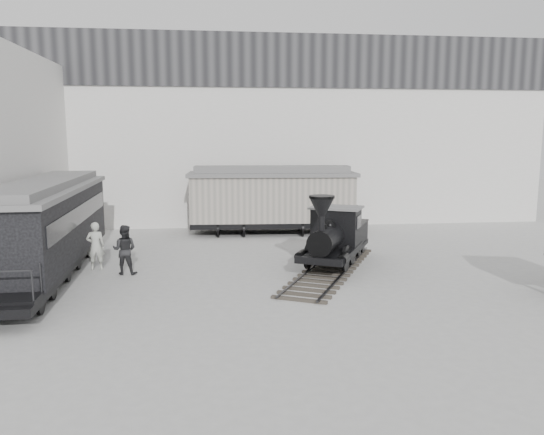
{
  "coord_description": "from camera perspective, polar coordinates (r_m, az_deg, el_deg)",
  "views": [
    {
      "loc": [
        -3.08,
        -16.79,
        5.27
      ],
      "look_at": [
        -0.69,
        4.31,
        2.0
      ],
      "focal_mm": 35.0,
      "sensor_mm": 36.0,
      "label": 1
    }
  ],
  "objects": [
    {
      "name": "passenger_coach",
      "position": [
        22.05,
        -23.1,
        -0.87
      ],
      "size": [
        3.16,
        12.62,
        3.35
      ],
      "rotation": [
        0.0,
        0.0,
        0.04
      ],
      "color": "black",
      "rests_on": "ground"
    },
    {
      "name": "visitor_a",
      "position": [
        22.13,
        -18.45,
        -2.92
      ],
      "size": [
        0.75,
        0.53,
        1.93
      ],
      "primitive_type": "imported",
      "rotation": [
        0.0,
        0.0,
        3.25
      ],
      "color": "beige",
      "rests_on": "ground"
    },
    {
      "name": "visitor_b",
      "position": [
        21.11,
        -15.58,
        -3.36
      ],
      "size": [
        1.03,
        0.86,
        1.92
      ],
      "primitive_type": "imported",
      "rotation": [
        0.0,
        0.0,
        2.99
      ],
      "color": "#262728",
      "rests_on": "ground"
    },
    {
      "name": "ground",
      "position": [
        17.87,
        3.8,
        -8.42
      ],
      "size": [
        90.0,
        90.0,
        0.0
      ],
      "primitive_type": "plane",
      "color": "#9E9E9B"
    },
    {
      "name": "boxcar",
      "position": [
        28.73,
        0.02,
        2.08
      ],
      "size": [
        9.15,
        3.3,
        3.69
      ],
      "rotation": [
        0.0,
        0.0,
        -0.05
      ],
      "color": "black",
      "rests_on": "ground"
    },
    {
      "name": "locomotive",
      "position": [
        21.5,
        6.7,
        -2.41
      ],
      "size": [
        5.55,
        8.58,
        3.06
      ],
      "rotation": [
        0.0,
        0.0,
        -0.46
      ],
      "color": "#342E28",
      "rests_on": "ground"
    },
    {
      "name": "north_wall",
      "position": [
        31.93,
        -0.95,
        9.26
      ],
      "size": [
        34.0,
        2.51,
        11.0
      ],
      "color": "silver",
      "rests_on": "ground"
    }
  ]
}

